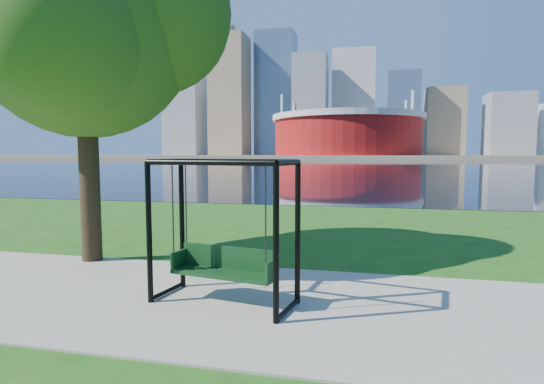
% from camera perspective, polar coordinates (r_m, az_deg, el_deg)
% --- Properties ---
extents(ground, '(900.00, 900.00, 0.00)m').
position_cam_1_polar(ground, '(7.08, -0.11, -13.60)').
color(ground, '#1E5114').
rests_on(ground, ground).
extents(path, '(120.00, 4.00, 0.03)m').
position_cam_1_polar(path, '(6.61, -1.11, -14.82)').
color(path, '#9E937F').
rests_on(path, ground).
extents(river, '(900.00, 180.00, 0.02)m').
position_cam_1_polar(river, '(108.57, 11.94, 3.72)').
color(river, black).
rests_on(river, ground).
extents(far_bank, '(900.00, 228.00, 2.00)m').
position_cam_1_polar(far_bank, '(312.55, 12.47, 4.67)').
color(far_bank, '#937F60').
rests_on(far_bank, ground).
extents(stadium, '(83.00, 83.00, 32.00)m').
position_cam_1_polar(stadium, '(242.11, 10.06, 7.78)').
color(stadium, maroon).
rests_on(stadium, far_bank).
extents(skyline, '(392.00, 66.00, 96.50)m').
position_cam_1_polar(skyline, '(327.71, 11.84, 10.80)').
color(skyline, gray).
rests_on(skyline, far_bank).
extents(swing, '(2.28, 1.30, 2.20)m').
position_cam_1_polar(swing, '(6.43, -6.47, -5.74)').
color(swing, black).
rests_on(swing, ground).
extents(park_tree, '(5.77, 5.21, 7.16)m').
position_cam_1_polar(park_tree, '(10.11, -24.05, 20.17)').
color(park_tree, black).
rests_on(park_tree, ground).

